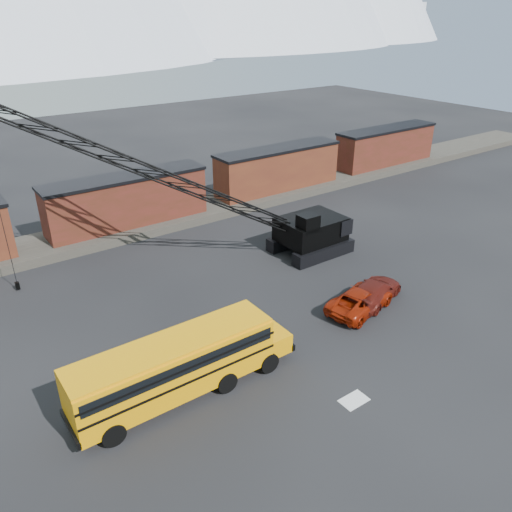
% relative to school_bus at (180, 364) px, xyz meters
% --- Properties ---
extents(ground, '(160.00, 160.00, 0.00)m').
position_rel_school_bus_xyz_m(ground, '(6.01, -1.32, -1.79)').
color(ground, black).
rests_on(ground, ground).
extents(gravel_berm, '(120.00, 5.00, 0.70)m').
position_rel_school_bus_xyz_m(gravel_berm, '(6.01, 20.68, -1.44)').
color(gravel_berm, '#47423A').
rests_on(gravel_berm, ground).
extents(boxcar_mid, '(13.70, 3.10, 4.17)m').
position_rel_school_bus_xyz_m(boxcar_mid, '(6.01, 20.68, 0.97)').
color(boxcar_mid, '#591E19').
rests_on(boxcar_mid, gravel_berm).
extents(boxcar_east_near, '(13.70, 3.10, 4.17)m').
position_rel_school_bus_xyz_m(boxcar_east_near, '(22.01, 20.68, 0.97)').
color(boxcar_east_near, '#481E14').
rests_on(boxcar_east_near, gravel_berm).
extents(boxcar_east_far, '(13.70, 3.10, 4.17)m').
position_rel_school_bus_xyz_m(boxcar_east_far, '(38.01, 20.68, 0.97)').
color(boxcar_east_far, '#591E19').
rests_on(boxcar_east_far, gravel_berm).
extents(snow_patch, '(1.40, 0.90, 0.02)m').
position_rel_school_bus_xyz_m(snow_patch, '(6.51, -5.32, -1.78)').
color(snow_patch, silver).
rests_on(snow_patch, ground).
extents(school_bus, '(11.65, 2.65, 3.19)m').
position_rel_school_bus_xyz_m(school_bus, '(0.00, 0.00, 0.00)').
color(school_bus, orange).
rests_on(school_bus, ground).
extents(red_pickup, '(5.58, 3.44, 1.44)m').
position_rel_school_bus_xyz_m(red_pickup, '(12.75, 0.31, -1.07)').
color(red_pickup, maroon).
rests_on(red_pickup, ground).
extents(maroon_suv, '(5.45, 3.44, 1.47)m').
position_rel_school_bus_xyz_m(maroon_suv, '(14.20, 0.50, -1.06)').
color(maroon_suv, '#50140E').
rests_on(maroon_suv, ground).
extents(crawler_crane, '(23.34, 9.45, 12.83)m').
position_rel_school_bus_xyz_m(crawler_crane, '(5.07, 12.10, 5.49)').
color(crawler_crane, black).
rests_on(crawler_crane, ground).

